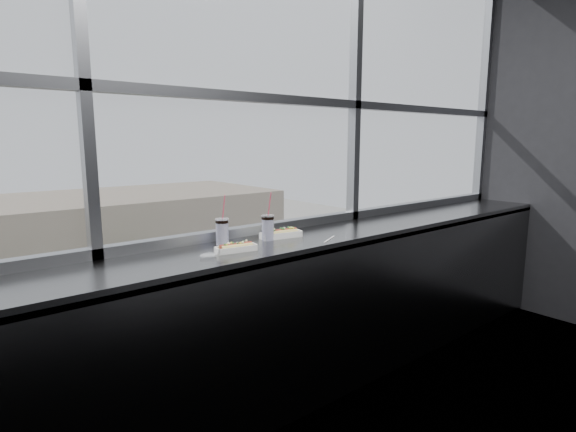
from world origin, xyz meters
TOP-DOWN VIEW (x-y plane):
  - wall_back_lower at (0.00, 1.50)m, footprint 6.00×0.00m
  - window_glass at (0.00, 1.52)m, footprint 6.00×0.00m
  - window_mullions at (0.00, 1.50)m, footprint 6.00×0.08m
  - counter at (0.00, 1.23)m, footprint 6.00×0.55m
  - counter_fascia at (0.00, 0.97)m, footprint 6.00×0.04m
  - hotdog_tray_left at (-0.33, 1.15)m, footprint 0.25×0.12m
  - hotdog_tray_right at (0.09, 1.28)m, footprint 0.29×0.14m
  - soda_cup_left at (-0.30, 1.36)m, footprint 0.08×0.08m
  - soda_cup_right at (-0.02, 1.28)m, footprint 0.08×0.08m
  - loose_straw at (0.30, 1.04)m, footprint 0.18×0.10m
  - wrapper at (-0.52, 1.14)m, footprint 0.10×0.07m
  - street_asphalt at (0.00, 21.50)m, footprint 80.00×10.00m
  - car_near_d at (6.20, 17.50)m, footprint 3.50×6.78m
  - car_near_e at (12.70, 17.50)m, footprint 2.82×6.54m
  - car_far_b at (1.41, 25.50)m, footprint 2.53×5.75m
  - pedestrian_c at (3.44, 30.28)m, footprint 0.72×0.96m
  - pedestrian_d at (7.91, 29.80)m, footprint 0.89×0.66m
  - tree_center at (2.29, 29.50)m, footprint 2.98×2.98m
  - tree_right at (9.76, 29.50)m, footprint 3.60×3.60m

SIDE VIEW (x-z plane):
  - street_asphalt at x=0.00m, z-range -11.00..-10.94m
  - car_far_b at x=1.41m, z-range -10.94..-9.04m
  - pedestrian_d at x=7.91m, z-range -10.96..-8.97m
  - pedestrian_c at x=3.44m, z-range -10.96..-8.81m
  - car_near_d at x=6.20m, z-range -10.94..-8.78m
  - car_near_e at x=12.70m, z-range -10.94..-8.77m
  - tree_center at x=2.29m, z-range -10.17..-5.52m
  - tree_right at x=9.76m, z-range -10.00..-4.37m
  - wall_back_lower at x=0.00m, z-range -2.45..3.55m
  - counter_fascia at x=0.00m, z-range 0.03..1.07m
  - counter at x=0.00m, z-range 1.04..1.10m
  - loose_straw at x=0.30m, z-range 1.10..1.11m
  - wrapper at x=-0.52m, z-range 1.10..1.12m
  - hotdog_tray_left at x=-0.33m, z-range 1.09..1.15m
  - hotdog_tray_right at x=0.09m, z-range 1.09..1.16m
  - soda_cup_left at x=-0.30m, z-range 1.04..1.34m
  - soda_cup_right at x=-0.02m, z-range 1.04..1.34m
  - window_glass at x=0.00m, z-range -0.70..5.30m
  - window_mullions at x=0.00m, z-range 1.10..3.50m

